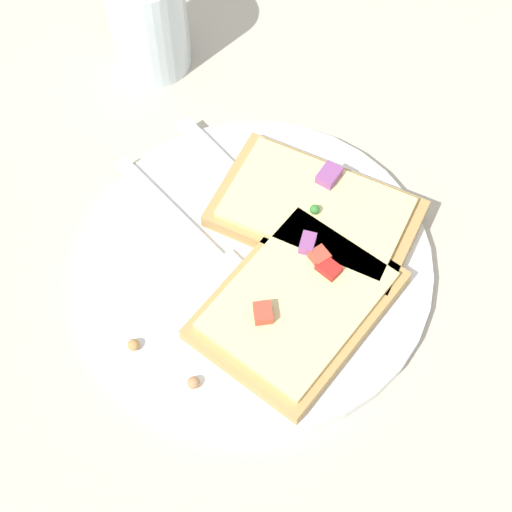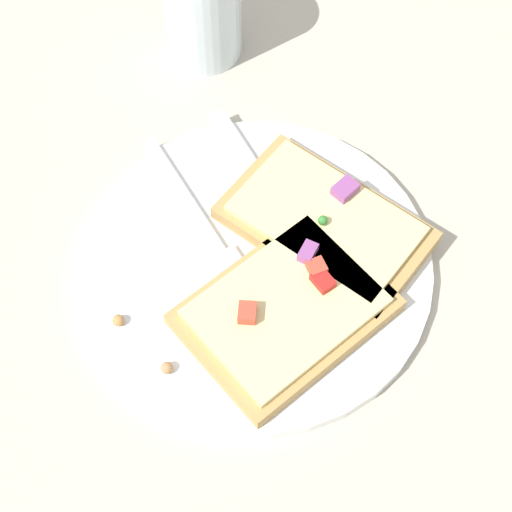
{
  "view_description": "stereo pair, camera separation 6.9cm",
  "coord_description": "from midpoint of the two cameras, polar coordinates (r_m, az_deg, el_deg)",
  "views": [
    {
      "loc": [
        0.33,
        -0.03,
        0.62
      ],
      "look_at": [
        0.0,
        0.0,
        0.02
      ],
      "focal_mm": 60.0,
      "sensor_mm": 36.0,
      "label": 1
    },
    {
      "loc": [
        0.33,
        0.04,
        0.62
      ],
      "look_at": [
        0.0,
        0.0,
        0.02
      ],
      "focal_mm": 60.0,
      "sensor_mm": 36.0,
      "label": 2
    }
  ],
  "objects": [
    {
      "name": "ground_plane",
      "position": [
        0.71,
        -2.77,
        -1.12
      ],
      "size": [
        4.0,
        4.0,
        0.0
      ],
      "primitive_type": "plane",
      "color": "#BCB29E"
    },
    {
      "name": "pizza_slice_main",
      "position": [
        0.67,
        -0.16,
        -3.46
      ],
      "size": [
        0.19,
        0.19,
        0.03
      ],
      "rotation": [
        0.0,
        0.0,
        5.53
      ],
      "color": "tan",
      "rests_on": "plate"
    },
    {
      "name": "fork",
      "position": [
        0.7,
        -6.06,
        0.23
      ],
      "size": [
        0.18,
        0.14,
        0.01
      ],
      "rotation": [
        0.0,
        0.0,
        6.93
      ],
      "color": "#B7B7BC",
      "rests_on": "plate"
    },
    {
      "name": "pizza_slice_corner",
      "position": [
        0.71,
        1.27,
        2.72
      ],
      "size": [
        0.17,
        0.19,
        0.03
      ],
      "rotation": [
        0.0,
        0.0,
        4.17
      ],
      "color": "tan",
      "rests_on": "plate"
    },
    {
      "name": "knife",
      "position": [
        0.73,
        -3.77,
        4.72
      ],
      "size": [
        0.17,
        0.13,
        0.01
      ],
      "rotation": [
        0.0,
        0.0,
        6.89
      ],
      "color": "#B7B7BC",
      "rests_on": "plate"
    },
    {
      "name": "drinking_glass",
      "position": [
        0.81,
        -9.69,
        15.09
      ],
      "size": [
        0.07,
        0.07,
        0.11
      ],
      "color": "silver",
      "rests_on": "ground"
    },
    {
      "name": "crumb_scatter",
      "position": [
        0.66,
        -9.17,
        -7.39
      ],
      "size": [
        0.04,
        0.05,
        0.01
      ],
      "color": "tan",
      "rests_on": "plate"
    },
    {
      "name": "plate",
      "position": [
        0.7,
        -2.79,
        -0.89
      ],
      "size": [
        0.29,
        0.29,
        0.01
      ],
      "color": "white",
      "rests_on": "ground"
    }
  ]
}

